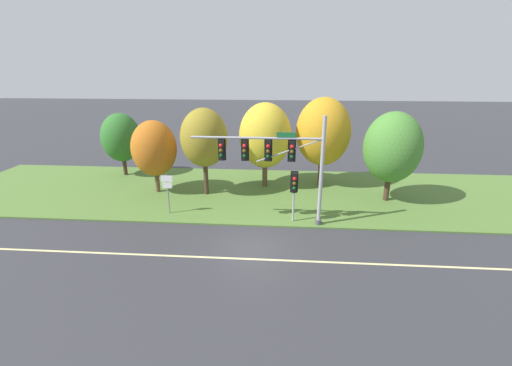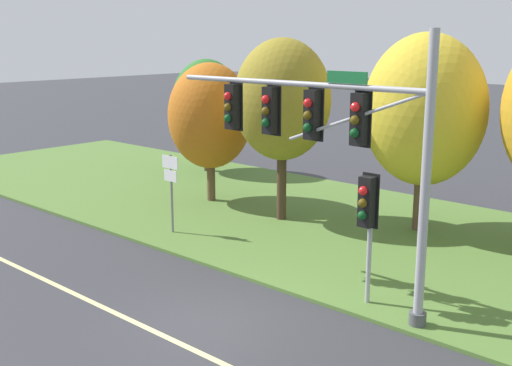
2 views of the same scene
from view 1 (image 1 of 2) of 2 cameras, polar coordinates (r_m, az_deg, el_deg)
The scene contains 12 objects.
ground_plane at distance 18.88m, azimuth -0.56°, elevation -10.65°, with size 160.00×160.00×0.00m, color #333338.
lane_stripe at distance 17.85m, azimuth -0.89°, elevation -12.55°, with size 36.00×0.16×0.01m, color beige.
grass_verge at distance 26.32m, azimuth 0.95°, elevation -1.59°, with size 48.00×11.50×0.10m, color #517533.
traffic_signal_mast at distance 19.92m, azimuth 3.47°, elevation 4.27°, with size 7.81×0.49×6.62m.
pedestrian_signal_near_kerb at distance 20.62m, azimuth 6.38°, elevation -0.46°, with size 0.46×0.55×3.29m.
route_sign_post at distance 22.72m, azimuth -14.53°, elevation -0.81°, with size 0.75×0.08×2.66m.
tree_nearest_road at distance 31.76m, azimuth -21.56°, elevation 7.04°, with size 3.32×3.32×5.41m.
tree_left_of_mast at distance 26.50m, azimuth -16.63°, elevation 5.54°, with size 3.31×3.31×5.48m.
tree_behind_signpost at distance 25.03m, azimuth -8.66°, elevation 7.43°, with size 3.40×3.40×6.42m.
tree_mid_verge at distance 26.59m, azimuth 1.54°, elevation 7.88°, with size 4.02×4.02×6.60m.
tree_tall_centre at distance 27.38m, azimuth 11.13°, elevation 8.35°, with size 4.23×4.23×6.97m.
tree_right_far at distance 25.40m, azimuth 21.79°, elevation 5.52°, with size 3.92×3.92×6.34m.
Camera 1 is at (1.40, -16.31, 9.41)m, focal length 24.00 mm.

